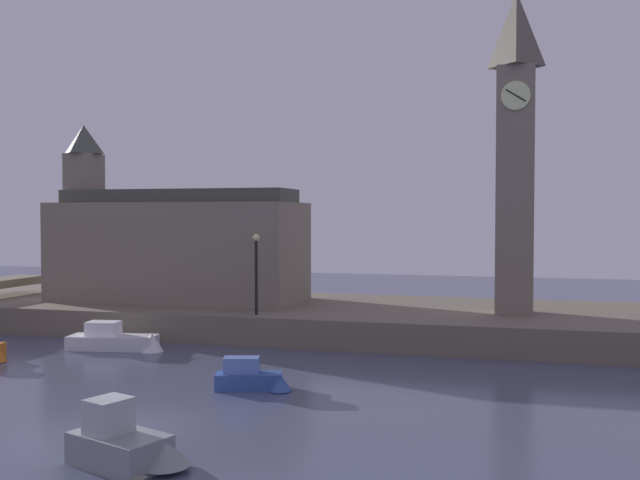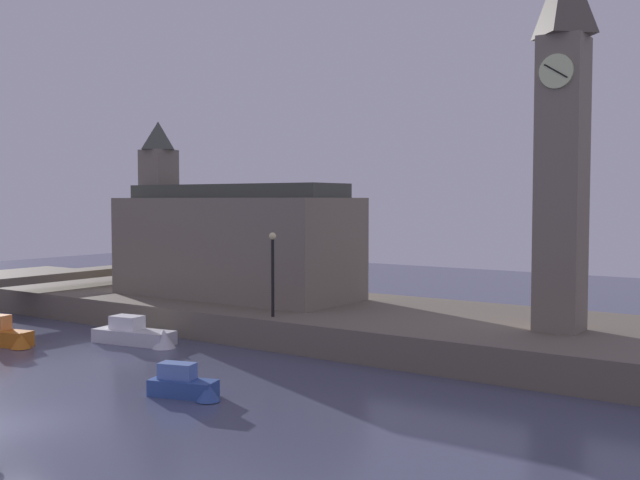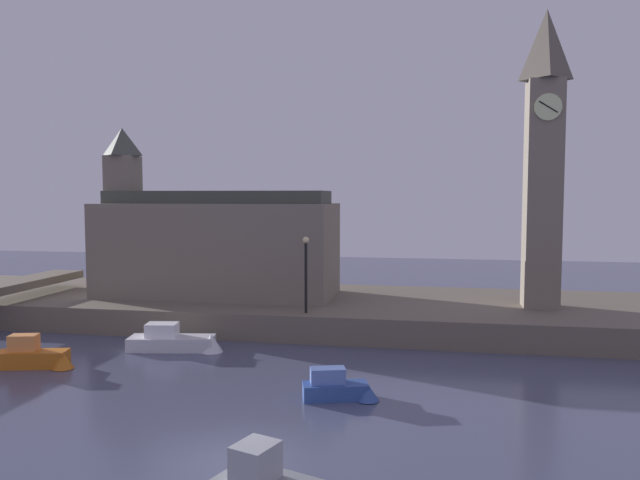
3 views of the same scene
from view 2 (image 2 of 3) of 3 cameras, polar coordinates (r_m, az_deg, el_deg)
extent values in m
plane|color=#474C66|center=(26.80, -22.56, -12.94)|extent=(120.00, 120.00, 0.00)
cube|color=#6B6051|center=(40.72, 2.01, -6.16)|extent=(70.00, 12.00, 1.50)
cube|color=slate|center=(34.49, 17.94, 4.00)|extent=(1.92, 1.92, 12.86)
cylinder|color=beige|center=(33.95, 17.57, 12.17)|extent=(1.46, 0.12, 1.46)
cube|color=black|center=(33.89, 17.53, 12.19)|extent=(1.01, 0.04, 0.68)
cube|color=slate|center=(45.09, -6.48, -0.54)|extent=(14.90, 6.23, 5.90)
cube|color=slate|center=(49.57, -12.16, 1.53)|extent=(1.85, 1.85, 9.01)
pyramid|color=#474C42|center=(49.73, -12.23, 7.78)|extent=(2.03, 2.03, 1.82)
cube|color=#42473D|center=(45.00, -6.50, 3.72)|extent=(14.16, 3.74, 0.80)
cylinder|color=black|center=(37.02, -3.63, -2.93)|extent=(0.16, 0.16, 3.82)
sphere|color=#F2E099|center=(36.86, -3.64, 0.30)|extent=(0.36, 0.36, 0.36)
cube|color=#2D4C93|center=(28.69, -10.39, -11.04)|extent=(2.70, 1.65, 0.62)
cube|color=#5B7AC1|center=(28.76, -10.83, -9.77)|extent=(1.49, 1.04, 0.60)
cone|color=#2D4C93|center=(27.83, -8.52, -11.41)|extent=(1.10, 1.10, 0.63)
cube|color=silver|center=(39.42, -13.99, -7.16)|extent=(4.50, 2.17, 0.69)
cube|color=white|center=(39.69, -14.50, -6.09)|extent=(1.71, 1.28, 0.67)
cone|color=silver|center=(37.84, -11.83, -7.50)|extent=(1.54, 1.54, 1.08)
cube|color=orange|center=(40.96, -23.07, -6.87)|extent=(3.34, 1.76, 0.76)
cone|color=orange|center=(39.63, -21.84, -7.12)|extent=(1.14, 1.14, 0.80)
camera|label=1|loc=(11.72, -85.91, -2.92)|focal=40.33mm
camera|label=3|loc=(16.52, -66.90, 3.39)|focal=34.15mm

